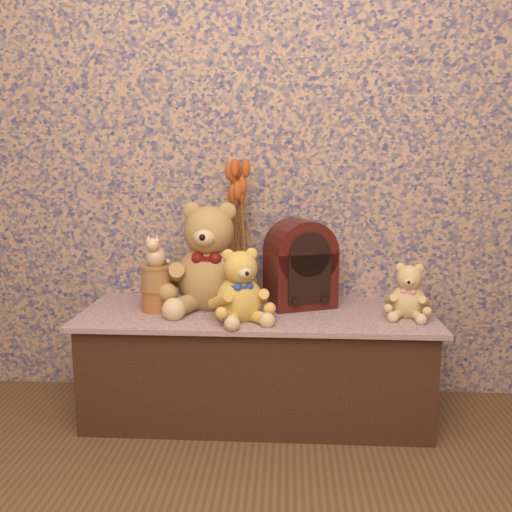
{
  "coord_description": "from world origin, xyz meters",
  "views": [
    {
      "loc": [
        0.12,
        -0.92,
        1.08
      ],
      "look_at": [
        0.0,
        1.19,
        0.69
      ],
      "focal_mm": 38.04,
      "sensor_mm": 36.0,
      "label": 1
    }
  ],
  "objects_px": {
    "teddy_medium": "(239,282)",
    "biscuit_tin_lower": "(157,300)",
    "teddy_small": "(409,288)",
    "ceramic_vase": "(241,279)",
    "cat_figurine": "(156,250)",
    "cathedral_radio": "(300,263)",
    "teddy_large": "(211,251)"
  },
  "relations": [
    {
      "from": "teddy_medium",
      "to": "biscuit_tin_lower",
      "type": "xyz_separation_m",
      "value": [
        -0.35,
        0.1,
        -0.11
      ]
    },
    {
      "from": "teddy_medium",
      "to": "teddy_small",
      "type": "relative_size",
      "value": 1.31
    },
    {
      "from": "biscuit_tin_lower",
      "to": "teddy_small",
      "type": "bearing_deg",
      "value": -1.31
    },
    {
      "from": "biscuit_tin_lower",
      "to": "ceramic_vase",
      "type": "bearing_deg",
      "value": 24.99
    },
    {
      "from": "teddy_medium",
      "to": "cat_figurine",
      "type": "distance_m",
      "value": 0.38
    },
    {
      "from": "cathedral_radio",
      "to": "ceramic_vase",
      "type": "relative_size",
      "value": 1.82
    },
    {
      "from": "teddy_large",
      "to": "teddy_small",
      "type": "bearing_deg",
      "value": -2.5
    },
    {
      "from": "biscuit_tin_lower",
      "to": "cat_figurine",
      "type": "bearing_deg",
      "value": 0.0
    },
    {
      "from": "teddy_large",
      "to": "biscuit_tin_lower",
      "type": "height_order",
      "value": "teddy_large"
    },
    {
      "from": "teddy_medium",
      "to": "ceramic_vase",
      "type": "xyz_separation_m",
      "value": [
        -0.02,
        0.26,
        -0.05
      ]
    },
    {
      "from": "cathedral_radio",
      "to": "biscuit_tin_lower",
      "type": "bearing_deg",
      "value": 169.36
    },
    {
      "from": "teddy_large",
      "to": "biscuit_tin_lower",
      "type": "distance_m",
      "value": 0.3
    },
    {
      "from": "cathedral_radio",
      "to": "biscuit_tin_lower",
      "type": "relative_size",
      "value": 2.95
    },
    {
      "from": "cathedral_radio",
      "to": "cat_figurine",
      "type": "bearing_deg",
      "value": 169.36
    },
    {
      "from": "biscuit_tin_lower",
      "to": "cat_figurine",
      "type": "relative_size",
      "value": 0.94
    },
    {
      "from": "teddy_medium",
      "to": "biscuit_tin_lower",
      "type": "distance_m",
      "value": 0.38
    },
    {
      "from": "cat_figurine",
      "to": "teddy_medium",
      "type": "bearing_deg",
      "value": -12.03
    },
    {
      "from": "teddy_small",
      "to": "cat_figurine",
      "type": "bearing_deg",
      "value": -167.93
    },
    {
      "from": "teddy_medium",
      "to": "teddy_small",
      "type": "height_order",
      "value": "teddy_medium"
    },
    {
      "from": "teddy_small",
      "to": "ceramic_vase",
      "type": "bearing_deg",
      "value": 178.79
    },
    {
      "from": "ceramic_vase",
      "to": "biscuit_tin_lower",
      "type": "height_order",
      "value": "ceramic_vase"
    },
    {
      "from": "teddy_medium",
      "to": "biscuit_tin_lower",
      "type": "height_order",
      "value": "teddy_medium"
    },
    {
      "from": "teddy_medium",
      "to": "ceramic_vase",
      "type": "distance_m",
      "value": 0.26
    },
    {
      "from": "cathedral_radio",
      "to": "biscuit_tin_lower",
      "type": "distance_m",
      "value": 0.62
    },
    {
      "from": "teddy_small",
      "to": "cat_figurine",
      "type": "distance_m",
      "value": 1.03
    },
    {
      "from": "ceramic_vase",
      "to": "cat_figurine",
      "type": "height_order",
      "value": "cat_figurine"
    },
    {
      "from": "cathedral_radio",
      "to": "ceramic_vase",
      "type": "distance_m",
      "value": 0.27
    },
    {
      "from": "biscuit_tin_lower",
      "to": "cathedral_radio",
      "type": "bearing_deg",
      "value": 10.63
    },
    {
      "from": "cathedral_radio",
      "to": "cat_figurine",
      "type": "height_order",
      "value": "cathedral_radio"
    },
    {
      "from": "ceramic_vase",
      "to": "biscuit_tin_lower",
      "type": "bearing_deg",
      "value": -155.01
    },
    {
      "from": "teddy_large",
      "to": "ceramic_vase",
      "type": "relative_size",
      "value": 2.34
    },
    {
      "from": "cathedral_radio",
      "to": "cat_figurine",
      "type": "distance_m",
      "value": 0.6
    }
  ]
}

